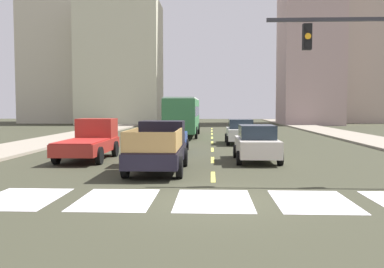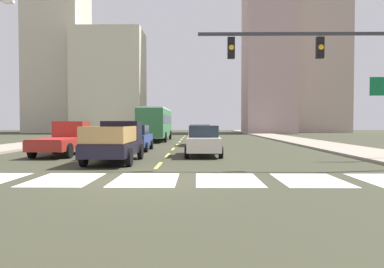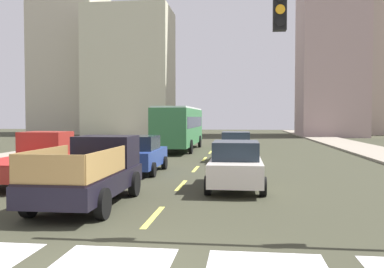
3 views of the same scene
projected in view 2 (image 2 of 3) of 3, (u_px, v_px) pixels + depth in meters
ground_plane at (146, 180)px, 11.91m from camera, size 160.00×160.00×0.00m
sidewalk_right at (321, 145)px, 29.76m from camera, size 3.93×110.00×0.15m
sidewalk_left at (33, 144)px, 30.05m from camera, size 3.93×110.00×0.15m
crosswalk_stripe_2 at (64, 179)px, 11.95m from camera, size 2.08×2.91×0.01m
crosswalk_stripe_3 at (146, 180)px, 11.91m from camera, size 2.08×2.91×0.01m
crosswalk_stripe_4 at (228, 180)px, 11.88m from camera, size 2.08×2.91×0.01m
crosswalk_stripe_5 at (310, 180)px, 11.85m from camera, size 2.08×2.91×0.01m
lane_dash_0 at (158, 165)px, 15.91m from camera, size 0.16×2.40×0.01m
lane_dash_1 at (168, 155)px, 20.91m from camera, size 0.16×2.40×0.01m
lane_dash_2 at (173, 149)px, 25.91m from camera, size 0.16×2.40×0.01m
lane_dash_3 at (177, 145)px, 30.90m from camera, size 0.16×2.40×0.01m
lane_dash_4 at (180, 142)px, 35.90m from camera, size 0.16×2.40×0.01m
lane_dash_5 at (182, 139)px, 40.90m from camera, size 0.16×2.40×0.01m
lane_dash_6 at (183, 137)px, 45.89m from camera, size 0.16×2.40×0.01m
lane_dash_7 at (185, 136)px, 50.89m from camera, size 0.16×2.40×0.01m
pickup_stakebed at (117, 142)px, 17.48m from camera, size 2.18×5.20×1.96m
pickup_dark at (65, 139)px, 21.10m from camera, size 2.18×5.20×1.96m
city_bus at (156, 122)px, 37.35m from camera, size 2.72×10.80×3.32m
sedan_near_right at (200, 135)px, 29.93m from camera, size 2.02×4.40×1.72m
sedan_far at (203, 141)px, 20.36m from camera, size 2.02×4.40×1.72m
sedan_near_left at (135, 138)px, 24.23m from camera, size 2.02×4.40×1.72m
traffic_signal_gantry at (348, 64)px, 14.36m from camera, size 8.90×0.27×6.00m
block_mid_left at (268, 43)px, 62.64m from camera, size 8.20×8.92×31.49m
block_mid_right at (110, 82)px, 63.39m from camera, size 11.79×8.40×17.89m
block_low_left at (58, 39)px, 69.69m from camera, size 10.20×10.33×35.85m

